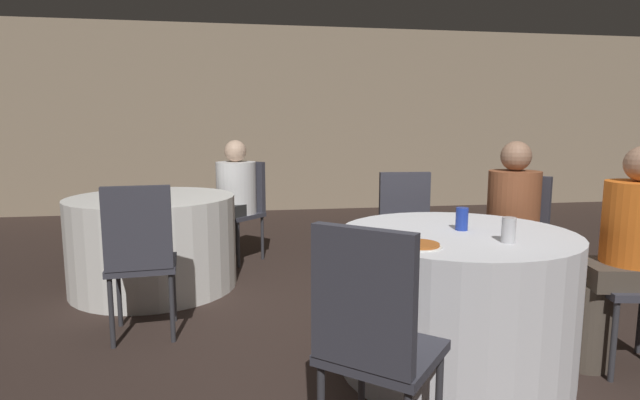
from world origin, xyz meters
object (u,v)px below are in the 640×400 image
table_near (454,299)px  table_far (154,242)px  person_floral_shirt (509,230)px  pizza_plate_near (419,245)px  soda_can_silver (509,230)px  soda_can_blue (462,219)px  chair_near_north (407,226)px  person_orange_shirt (622,257)px  chair_far_south (140,249)px  chair_far_northeast (244,202)px  chair_near_northeast (516,232)px  chair_near_southwest (372,330)px  person_white_shirt (232,199)px

table_near → table_far: (-1.83, 1.66, 0.00)m
person_floral_shirt → pizza_plate_near: bearing=90.0°
table_near → soda_can_silver: 0.53m
person_floral_shirt → soda_can_blue: person_floral_shirt is taller
person_floral_shirt → pizza_plate_near: (-0.96, -0.88, 0.14)m
table_near → chair_near_north: bearing=85.5°
table_near → table_far: size_ratio=0.95×
person_orange_shirt → table_near: bearing=90.0°
chair_near_north → pizza_plate_near: bearing=77.8°
chair_far_south → chair_far_northeast: same height
person_orange_shirt → pizza_plate_near: person_orange_shirt is taller
chair_near_northeast → person_floral_shirt: (-0.12, -0.11, 0.04)m
chair_near_north → chair_far_northeast: same height
chair_near_southwest → person_orange_shirt: person_orange_shirt is taller
person_floral_shirt → soda_can_blue: size_ratio=9.83×
chair_far_south → pizza_plate_near: size_ratio=4.59×
table_far → chair_far_south: size_ratio=1.36×
chair_near_northeast → person_white_shirt: size_ratio=0.82×
chair_near_northeast → soda_can_silver: chair_near_northeast is taller
chair_near_north → chair_near_southwest: size_ratio=1.00×
chair_far_northeast → soda_can_silver: chair_far_northeast is taller
chair_near_north → person_white_shirt: bearing=-40.6°
chair_near_north → soda_can_silver: chair_near_north is taller
table_near → chair_near_north: chair_near_north is taller
chair_near_northeast → chair_near_southwest: size_ratio=1.00×
table_far → chair_far_northeast: bearing=46.9°
table_near → person_orange_shirt: person_orange_shirt is taller
chair_far_northeast → soda_can_silver: bearing=157.5°
pizza_plate_near → soda_can_silver: size_ratio=1.71×
person_white_shirt → chair_near_north: bearing=178.0°
person_floral_shirt → person_white_shirt: bearing=4.1°
chair_near_north → person_orange_shirt: size_ratio=0.80×
chair_near_southwest → person_orange_shirt: size_ratio=0.80×
table_far → person_orange_shirt: person_orange_shirt is taller
chair_near_north → soda_can_silver: bearing=96.8°
table_far → person_white_shirt: person_white_shirt is taller
pizza_plate_near → soda_can_blue: soda_can_blue is taller
person_orange_shirt → soda_can_silver: size_ratio=9.80×
soda_can_silver → person_floral_shirt: bearing=59.7°
chair_near_north → table_far: bearing=-13.7°
person_orange_shirt → pizza_plate_near: size_ratio=5.73×
person_floral_shirt → chair_far_south: bearing=47.2°
pizza_plate_near → soda_can_silver: (0.45, 0.02, 0.05)m
chair_far_northeast → soda_can_blue: (1.14, -2.41, 0.23)m
person_white_shirt → person_floral_shirt: bearing=179.9°
soda_can_blue → person_orange_shirt: bearing=-13.3°
person_white_shirt → pizza_plate_near: person_white_shirt is taller
table_far → soda_can_blue: bearing=-41.0°
soda_can_blue → chair_near_north: bearing=87.6°
table_far → chair_far_northeast: chair_far_northeast is taller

